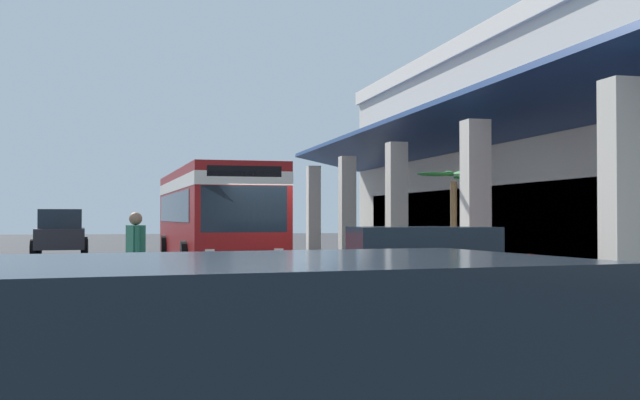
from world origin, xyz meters
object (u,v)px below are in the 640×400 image
(parked_sedan_red, at_px, (430,267))
(parked_suv_charcoal, at_px, (61,232))
(transit_bus, at_px, (214,211))
(potted_palm, at_px, (454,252))
(pedestrian, at_px, (135,255))

(parked_sedan_red, relative_size, parked_suv_charcoal, 0.92)
(transit_bus, xyz_separation_m, potted_palm, (7.81, 5.04, -1.06))
(parked_sedan_red, height_order, potted_palm, potted_palm)
(parked_sedan_red, xyz_separation_m, pedestrian, (-1.11, -5.11, 0.23))
(parked_suv_charcoal, bearing_deg, potted_palm, 31.08)
(parked_sedan_red, distance_m, parked_suv_charcoal, 23.67)
(parked_suv_charcoal, distance_m, pedestrian, 21.33)
(parked_sedan_red, relative_size, pedestrian, 2.62)
(pedestrian, bearing_deg, parked_sedan_red, 77.78)
(transit_bus, height_order, parked_suv_charcoal, transit_bus)
(pedestrian, bearing_deg, transit_bus, 167.68)
(parked_sedan_red, bearing_deg, potted_palm, 152.73)
(parked_suv_charcoal, relative_size, potted_palm, 1.75)
(parked_sedan_red, distance_m, pedestrian, 5.23)
(parked_sedan_red, distance_m, potted_palm, 5.28)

